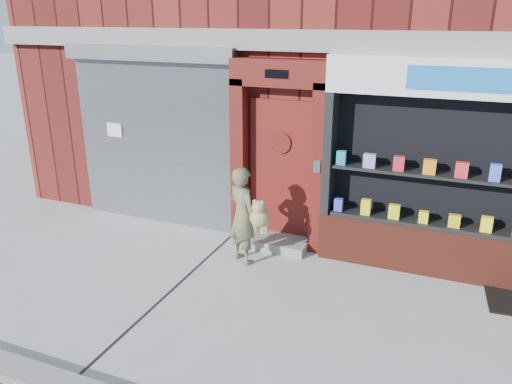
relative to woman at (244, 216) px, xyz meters
The scene contains 5 objects.
ground 1.62m from the woman, 47.32° to the right, with size 80.00×80.00×0.00m, color #9E9E99.
shutter_bay 2.41m from the woman, 156.81° to the left, with size 3.10×0.30×3.04m.
red_door_bay 1.10m from the woman, 74.00° to the left, with size 1.52×0.58×2.90m.
pharmacy_bay 2.90m from the woman, 15.42° to the left, with size 3.50×0.41×3.00m.
woman is the anchor object (origin of this frame).
Camera 1 is at (1.72, -5.09, 3.49)m, focal length 35.00 mm.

